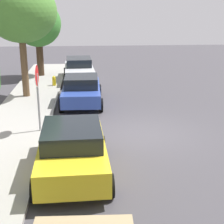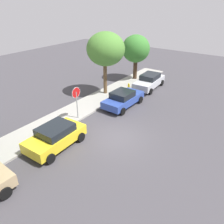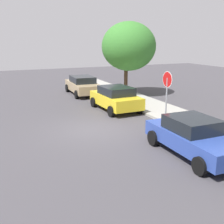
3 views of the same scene
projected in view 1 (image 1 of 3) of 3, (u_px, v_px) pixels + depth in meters
name	position (u px, v px, depth m)	size (l,w,h in m)	color
ground_plane	(144.00, 134.00, 13.38)	(60.00, 60.00, 0.00)	#423F44
sidewalk_curb	(12.00, 136.00, 12.98)	(32.00, 2.67, 0.14)	#9E9B93
stop_sign	(37.00, 86.00, 12.80)	(0.85, 0.08, 2.73)	gray
parked_car_yellow	(72.00, 150.00, 9.95)	(4.00, 2.21, 1.49)	yellow
parked_car_blue	(82.00, 90.00, 17.22)	(4.32, 2.10, 1.44)	#2D479E
parked_car_silver	(79.00, 69.00, 22.32)	(4.58, 2.17, 1.51)	silver
street_tree_near_corner	(37.00, 24.00, 22.68)	(3.12, 3.12, 5.14)	#422D1E
street_tree_far	(21.00, 12.00, 17.18)	(3.57, 3.57, 6.04)	brown
fire_hydrant	(54.00, 82.00, 20.68)	(0.30, 0.22, 0.72)	gold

